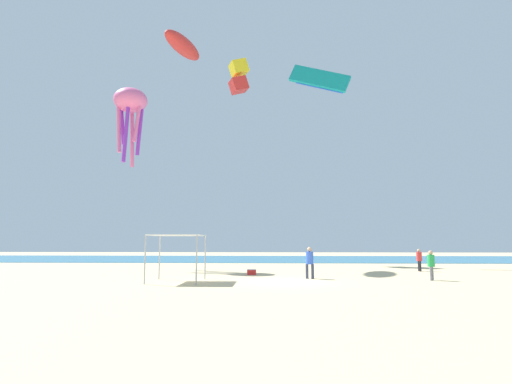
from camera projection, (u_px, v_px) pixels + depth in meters
name	position (u px, v px, depth m)	size (l,w,h in m)	color
ground	(286.00, 283.00, 20.61)	(110.00, 110.00, 0.10)	#D1BA8C
ocean_strip	(278.00, 259.00, 47.50)	(110.00, 19.05, 0.03)	teal
canopy_tent	(177.00, 238.00, 21.01)	(2.68, 2.64, 2.49)	#B2B2B7
person_near_tent	(310.00, 260.00, 22.60)	(0.48, 0.43, 1.80)	#33384C
person_leftmost	(431.00, 263.00, 21.61)	(0.39, 0.39, 1.63)	slate
person_central	(419.00, 258.00, 28.08)	(0.38, 0.42, 1.59)	black
cooler_box	(252.00, 272.00, 25.06)	(0.57, 0.37, 0.35)	red
kite_parafoil_teal	(319.00, 79.00, 38.67)	(6.03, 2.20, 3.72)	teal
kite_octopus_pink	(130.00, 104.00, 32.90)	(3.72, 3.72, 6.54)	pink
kite_box_yellow	(239.00, 77.00, 42.44)	(2.42, 2.22, 3.81)	yellow
kite_inflatable_red	(183.00, 46.00, 36.80)	(3.61, 5.76, 2.15)	red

